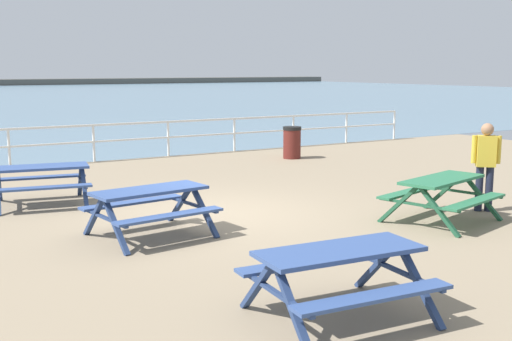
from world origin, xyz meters
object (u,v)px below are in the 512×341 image
picnic_table_far_left (339,266)px  picnic_table_near_right (442,189)px  picnic_table_near_left (41,176)px  visitor (486,161)px  litter_bin (292,142)px  picnic_table_far_right (150,201)px

picnic_table_far_left → picnic_table_near_right: bearing=35.5°
picnic_table_near_left → picnic_table_near_right: (5.72, -4.98, 0.00)m
visitor → litter_bin: 7.76m
picnic_table_near_left → litter_bin: bearing=30.2°
picnic_table_far_right → litter_bin: litter_bin is taller
picnic_table_far_left → litter_bin: litter_bin is taller
litter_bin → picnic_table_near_left: bearing=-159.8°
visitor → picnic_table_far_right: bearing=-63.5°
picnic_table_near_left → picnic_table_far_right: 3.46m
picnic_table_near_left → visitor: (7.04, -4.80, 0.36)m
picnic_table_near_right → litter_bin: litter_bin is taller
picnic_table_near_right → visitor: size_ratio=1.28×
visitor → litter_bin: bearing=-145.9°
picnic_table_far_left → picnic_table_far_right: size_ratio=0.97×
picnic_table_far_left → litter_bin: 12.25m
picnic_table_far_right → litter_bin: size_ratio=2.07×
picnic_table_far_right → visitor: size_ratio=1.19×
picnic_table_far_right → picnic_table_near_left: bearing=99.3°
picnic_table_far_left → litter_bin: bearing=63.0°
picnic_table_near_left → visitor: bearing=-24.3°
picnic_table_near_right → picnic_table_far_left: 4.97m
visitor → litter_bin: (0.83, 7.70, -0.47)m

